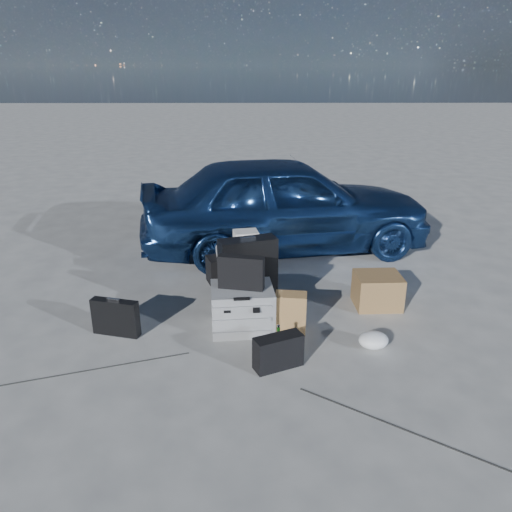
% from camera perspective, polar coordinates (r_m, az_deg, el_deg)
% --- Properties ---
extents(ground, '(60.00, 60.00, 0.00)m').
position_cam_1_polar(ground, '(4.53, 1.09, -9.46)').
color(ground, '#B4B5B0').
rests_on(ground, ground).
extents(car, '(3.89, 2.14, 1.25)m').
position_cam_1_polar(car, '(6.46, 3.32, 5.99)').
color(car, navy).
rests_on(car, ground).
extents(pelican_case, '(0.60, 0.51, 0.41)m').
position_cam_1_polar(pelican_case, '(4.61, -1.58, -5.96)').
color(pelican_case, gray).
rests_on(pelican_case, ground).
extents(laptop_bag, '(0.42, 0.18, 0.31)m').
position_cam_1_polar(laptop_bag, '(4.46, -1.71, -1.89)').
color(laptop_bag, black).
rests_on(laptop_bag, pelican_case).
extents(briefcase, '(0.45, 0.20, 0.34)m').
position_cam_1_polar(briefcase, '(4.70, -15.75, -6.77)').
color(briefcase, black).
rests_on(briefcase, ground).
extents(suitcase_left, '(0.60, 0.37, 0.73)m').
position_cam_1_polar(suitcase_left, '(4.93, -0.93, -2.06)').
color(suitcase_left, black).
rests_on(suitcase_left, ground).
extents(suitcase_right, '(0.45, 0.31, 0.51)m').
position_cam_1_polar(suitcase_right, '(5.27, -1.17, -1.77)').
color(suitcase_right, black).
rests_on(suitcase_right, ground).
extents(white_carton, '(0.27, 0.24, 0.19)m').
position_cam_1_polar(white_carton, '(5.13, -1.17, 1.84)').
color(white_carton, silver).
rests_on(white_carton, suitcase_right).
extents(duffel_bag, '(0.65, 0.44, 0.30)m').
position_cam_1_polar(duffel_bag, '(5.64, -2.50, -1.37)').
color(duffel_bag, black).
rests_on(duffel_bag, ground).
extents(flat_box_white, '(0.46, 0.37, 0.07)m').
position_cam_1_polar(flat_box_white, '(5.58, -2.37, 0.46)').
color(flat_box_white, silver).
rests_on(flat_box_white, duffel_bag).
extents(flat_box_black, '(0.35, 0.28, 0.07)m').
position_cam_1_polar(flat_box_black, '(5.57, -2.58, 1.18)').
color(flat_box_black, black).
rests_on(flat_box_black, flat_box_white).
extents(kraft_bag, '(0.30, 0.20, 0.38)m').
position_cam_1_polar(kraft_bag, '(4.57, 3.98, -6.50)').
color(kraft_bag, '#AD804B').
rests_on(kraft_bag, ground).
extents(cardboard_box, '(0.46, 0.40, 0.33)m').
position_cam_1_polar(cardboard_box, '(5.19, 13.70, -3.83)').
color(cardboard_box, olive).
rests_on(cardboard_box, ground).
extents(plastic_bag, '(0.30, 0.27, 0.14)m').
position_cam_1_polar(plastic_bag, '(4.49, 13.28, -9.34)').
color(plastic_bag, white).
rests_on(plastic_bag, ground).
extents(messenger_bag, '(0.42, 0.30, 0.28)m').
position_cam_1_polar(messenger_bag, '(4.08, 2.56, -10.88)').
color(messenger_bag, black).
rests_on(messenger_bag, ground).
extents(green_bottle, '(0.08, 0.08, 0.27)m').
position_cam_1_polar(green_bottle, '(4.24, 2.56, -9.64)').
color(green_bottle, black).
rests_on(green_bottle, ground).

